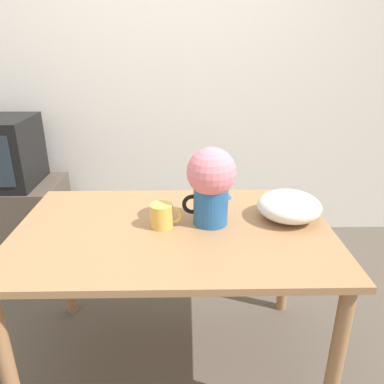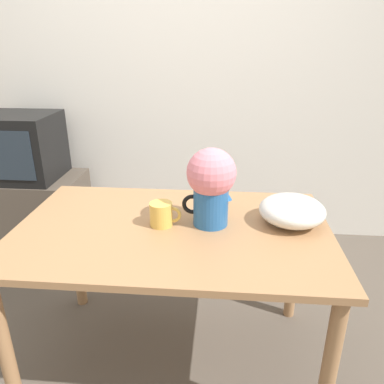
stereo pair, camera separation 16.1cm
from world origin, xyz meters
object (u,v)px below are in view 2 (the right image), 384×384
object	(u,v)px
tv_set	(21,147)
coffee_mug	(162,214)
white_bowl	(292,210)
flower_vase	(211,183)

from	to	relation	value
tv_set	coffee_mug	bearing A→B (deg)	-40.84
coffee_mug	white_bowl	size ratio (longest dim) A/B	0.48
flower_vase	coffee_mug	size ratio (longest dim) A/B	2.49
white_bowl	tv_set	distance (m)	2.03
white_bowl	tv_set	bearing A→B (deg)	151.36
coffee_mug	tv_set	size ratio (longest dim) A/B	0.27
tv_set	flower_vase	bearing A→B (deg)	-35.44
white_bowl	tv_set	world-z (taller)	tv_set
coffee_mug	tv_set	world-z (taller)	tv_set
tv_set	white_bowl	bearing A→B (deg)	-28.64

